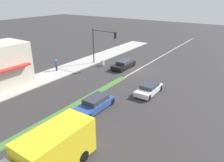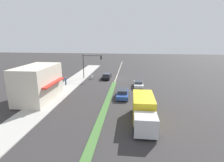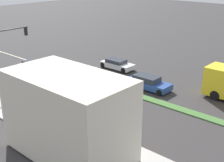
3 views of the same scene
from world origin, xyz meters
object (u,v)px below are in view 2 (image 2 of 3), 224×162
at_px(delivery_truck, 144,110).
at_px(warning_aframe_sign, 92,77).
at_px(traffic_signal_main, 89,62).
at_px(suv_black, 107,76).
at_px(van_white, 138,84).
at_px(pedestrian, 66,81).
at_px(coupe_blue, 123,93).

bearing_deg(delivery_truck, warning_aframe_sign, -62.29).
xyz_separation_m(traffic_signal_main, delivery_truck, (-11.12, 20.36, -2.43)).
height_order(traffic_signal_main, delivery_truck, traffic_signal_main).
bearing_deg(suv_black, van_white, 139.16).
xyz_separation_m(traffic_signal_main, suv_black, (-3.92, -0.64, -3.30)).
bearing_deg(pedestrian, warning_aframe_sign, -123.98).
height_order(pedestrian, delivery_truck, delivery_truck).
distance_m(traffic_signal_main, suv_black, 5.17).
distance_m(warning_aframe_sign, coupe_blue, 14.16).
bearing_deg(coupe_blue, van_white, -113.58).
bearing_deg(delivery_truck, suv_black, -71.08).
distance_m(coupe_blue, van_white, 7.00).
bearing_deg(warning_aframe_sign, van_white, 153.02).
xyz_separation_m(pedestrian, delivery_truck, (-14.64, 14.18, 0.47)).
height_order(warning_aframe_sign, suv_black, suv_black).
bearing_deg(van_white, pedestrian, 2.35).
distance_m(pedestrian, coupe_blue, 13.20).
relative_size(traffic_signal_main, coupe_blue, 1.22).
xyz_separation_m(traffic_signal_main, warning_aframe_sign, (-0.53, 0.18, -3.47)).
distance_m(warning_aframe_sign, delivery_truck, 22.81).
bearing_deg(traffic_signal_main, warning_aframe_sign, 160.82).
xyz_separation_m(traffic_signal_main, van_white, (-11.12, 5.58, -3.33)).
distance_m(van_white, suv_black, 9.52).
distance_m(traffic_signal_main, pedestrian, 7.68).
xyz_separation_m(warning_aframe_sign, suv_black, (-3.40, -0.83, 0.17)).
relative_size(traffic_signal_main, pedestrian, 3.36).
relative_size(pedestrian, coupe_blue, 0.36).
bearing_deg(traffic_signal_main, coupe_blue, 124.76).
bearing_deg(van_white, warning_aframe_sign, -26.98).
bearing_deg(warning_aframe_sign, coupe_blue, 123.43).
bearing_deg(delivery_truck, pedestrian, -44.08).
bearing_deg(suv_black, pedestrian, 42.52).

